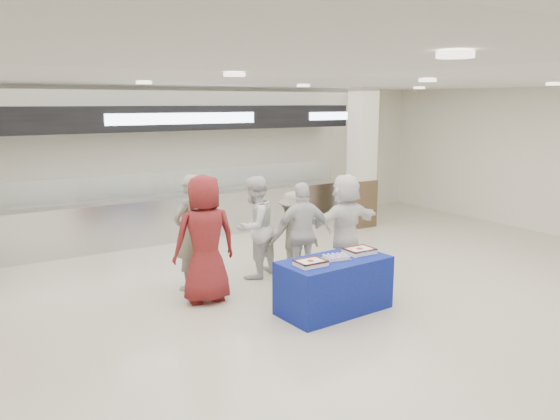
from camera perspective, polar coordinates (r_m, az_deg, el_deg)
ground at (r=7.53m, az=5.99°, el=-11.31°), size 14.00×14.00×0.00m
serving_line at (r=11.79m, az=-10.37°, el=2.65°), size 8.70×0.85×2.80m
column_right at (r=12.82m, az=8.54°, el=5.06°), size 0.55×0.55×3.20m
display_table at (r=7.69m, az=5.66°, el=-7.82°), size 1.59×0.86×0.75m
sheet_cake_left at (r=7.26m, az=3.21°, el=-5.48°), size 0.38×0.30×0.08m
sheet_cake_right at (r=7.90m, az=8.31°, el=-4.18°), size 0.41×0.32×0.09m
cupcake_tray at (r=7.57m, az=5.89°, el=-4.94°), size 0.39×0.32×0.06m
civilian_maroon at (r=7.93m, az=-7.85°, el=-3.02°), size 0.99×0.71×1.88m
soldier_a at (r=8.52m, az=-9.30°, el=-2.33°), size 0.77×0.65×1.80m
chef_tall at (r=9.00m, az=-2.68°, el=-1.81°), size 1.02×0.93×1.70m
chef_short at (r=8.73m, az=2.40°, el=-2.42°), size 1.03×0.62×1.64m
soldier_b at (r=9.09m, az=1.37°, el=-2.53°), size 1.02×0.73×1.43m
civilian_white at (r=9.28m, az=6.82°, el=-1.45°), size 1.59×0.52×1.71m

